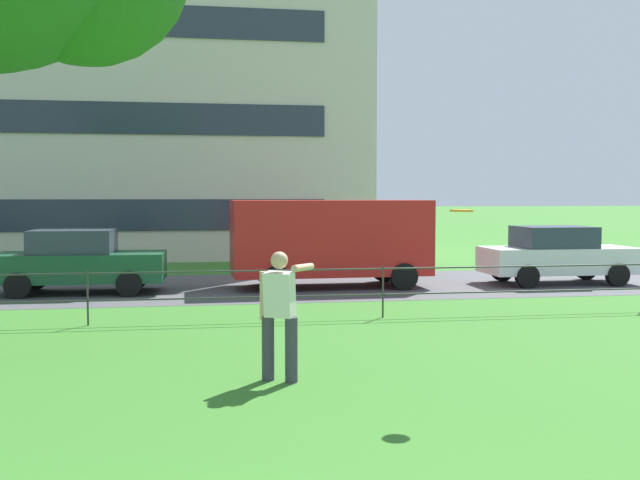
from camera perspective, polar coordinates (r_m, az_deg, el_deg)
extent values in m
cube|color=#4C4C51|center=(19.25, -7.01, -3.62)|extent=(80.00, 6.15, 0.01)
cylinder|color=#333833|center=(14.14, -17.41, -4.29)|extent=(0.04, 0.04, 1.00)
cylinder|color=#333833|center=(14.43, 4.85, -3.99)|extent=(0.04, 0.04, 1.00)
cylinder|color=#333833|center=(14.02, -6.16, -4.42)|extent=(38.56, 0.03, 0.03)
cylinder|color=#333833|center=(13.96, -6.18, -2.38)|extent=(38.56, 0.03, 0.03)
cylinder|color=#383842|center=(9.60, -4.01, -8.28)|extent=(0.16, 0.16, 0.83)
cylinder|color=#383842|center=(9.48, -2.22, -8.43)|extent=(0.16, 0.16, 0.83)
cube|color=silver|center=(9.42, -3.13, -4.19)|extent=(0.44, 0.41, 0.58)
sphere|color=tan|center=(9.37, -3.14, -1.56)|extent=(0.22, 0.22, 0.22)
cylinder|color=tan|center=(9.59, -1.33, -2.12)|extent=(0.38, 0.59, 0.12)
cylinder|color=tan|center=(9.51, -4.39, -4.28)|extent=(0.09, 0.09, 0.62)
cylinder|color=orange|center=(8.77, 10.82, 2.23)|extent=(0.37, 0.37, 0.03)
cube|color=#194C2D|center=(18.81, -17.94, -1.98)|extent=(4.05, 1.81, 0.68)
cube|color=#2D3847|center=(18.80, -18.42, -0.09)|extent=(1.94, 1.57, 0.56)
cylinder|color=black|center=(19.47, -13.90, -2.74)|extent=(0.61, 0.22, 0.60)
cylinder|color=black|center=(17.87, -14.45, -3.29)|extent=(0.61, 0.22, 0.60)
cylinder|color=black|center=(19.89, -21.03, -2.74)|extent=(0.61, 0.22, 0.60)
cylinder|color=black|center=(18.33, -22.19, -3.27)|extent=(0.61, 0.22, 0.60)
cube|color=red|center=(19.04, 0.75, 0.22)|extent=(5.04, 2.07, 1.90)
cube|color=#283342|center=(19.51, 6.53, 1.25)|extent=(0.16, 1.67, 0.76)
cylinder|color=black|center=(20.41, 4.93, -2.25)|extent=(0.68, 0.25, 0.68)
cylinder|color=black|center=(18.63, 6.46, -2.81)|extent=(0.68, 0.25, 0.68)
cylinder|color=black|center=(19.80, -4.04, -2.42)|extent=(0.68, 0.25, 0.68)
cylinder|color=black|center=(17.96, -3.37, -3.02)|extent=(0.68, 0.25, 0.68)
cube|color=silver|center=(20.83, 17.83, -1.46)|extent=(4.01, 1.73, 0.68)
cube|color=#2D3847|center=(20.72, 17.49, 0.24)|extent=(1.91, 1.53, 0.56)
cylinder|color=black|center=(22.14, 19.74, -2.10)|extent=(0.60, 0.20, 0.60)
cylinder|color=black|center=(20.75, 21.88, -2.51)|extent=(0.60, 0.20, 0.60)
cylinder|color=black|center=(21.07, 13.81, -2.27)|extent=(0.60, 0.20, 0.60)
cylinder|color=black|center=(19.60, 15.63, -2.72)|extent=(0.60, 0.20, 0.60)
cube|color=beige|center=(32.36, -19.78, 10.96)|extent=(24.34, 10.04, 13.41)
cube|color=#283342|center=(27.12, -21.49, 1.76)|extent=(20.45, 0.06, 1.10)
cube|color=#283342|center=(27.24, -21.65, 8.82)|extent=(20.45, 0.06, 1.10)
cube|color=#283342|center=(27.77, -21.81, 15.72)|extent=(20.45, 0.06, 1.10)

